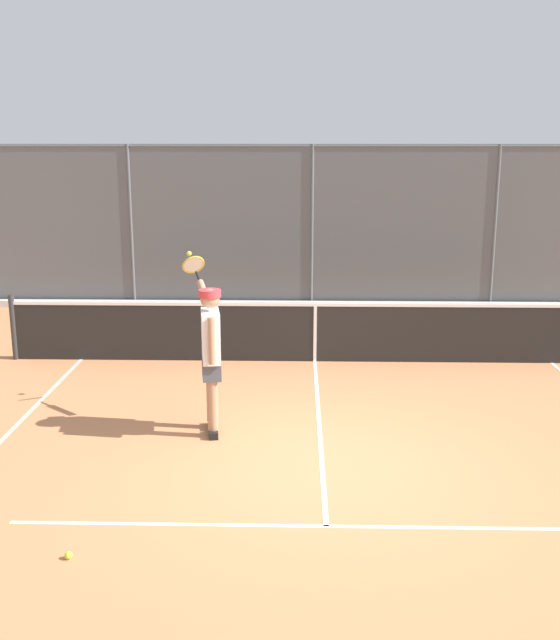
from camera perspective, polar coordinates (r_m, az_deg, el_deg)
ground_plane at (r=8.30m, az=3.24°, el=-11.24°), size 60.00×60.00×0.00m
court_line_markings at (r=6.96m, az=3.63°, el=-16.48°), size 7.65×9.61×0.01m
fence_backdrop at (r=16.32m, az=2.39°, el=5.98°), size 18.15×1.37×3.39m
tennis_net at (r=11.92m, az=2.70°, el=-0.89°), size 9.83×0.09×1.07m
tennis_player at (r=8.94m, az=-5.33°, el=-2.15°), size 0.63×1.41×2.08m
tennis_ball_by_sideline at (r=6.92m, az=-15.87°, el=-16.93°), size 0.07×0.07×0.07m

